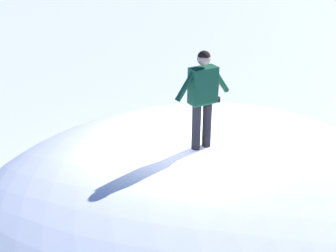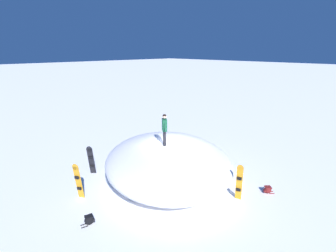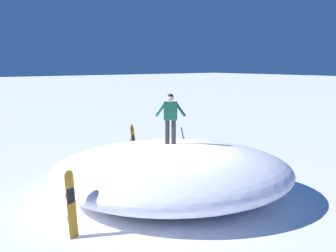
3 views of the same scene
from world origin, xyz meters
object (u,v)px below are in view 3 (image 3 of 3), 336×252
Objects in this scene: snowboard_primary_upright at (71,203)px; backpack_near at (89,164)px; snowboard_tertiary_upright at (184,146)px; snowboarder_standing at (170,115)px; snowboard_secondary_upright at (133,144)px.

snowboard_primary_upright reaches higher than backpack_near.
snowboard_primary_upright is 7.32m from snowboard_tertiary_upright.
snowboard_primary_upright is (0.82, -3.72, -1.78)m from snowboarder_standing.
snowboarder_standing is at bearing 8.24° from backpack_near.
snowboarder_standing is 0.93× the size of snowboard_secondary_upright.
snowboarder_standing reaches higher than snowboard_secondary_upright.
backpack_near is (-4.52, -0.65, -2.46)m from snowboarder_standing.
snowboard_tertiary_upright is 2.98× the size of backpack_near.
snowboarder_standing is 4.54m from snowboard_secondary_upright.
snowboard_secondary_upright is (-4.02, 1.17, -1.76)m from snowboarder_standing.
snowboarder_standing reaches higher than backpack_near.
snowboarder_standing is 5.18m from backpack_near.
snowboard_secondary_upright is at bearing 163.82° from snowboarder_standing.
snowboard_primary_upright is 0.99× the size of snowboard_secondary_upright.
snowboard_primary_upright is 3.06× the size of backpack_near.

